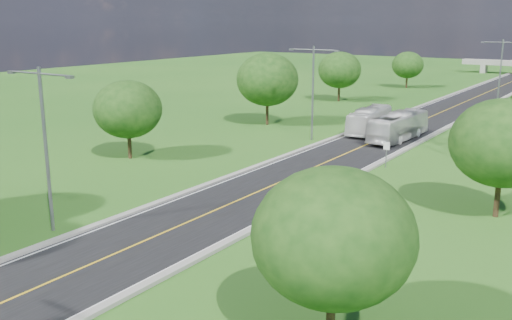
# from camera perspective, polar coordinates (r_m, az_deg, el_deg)

# --- Properties ---
(ground) EXTENTS (260.00, 260.00, 0.00)m
(ground) POSITION_cam_1_polar(r_m,az_deg,el_deg) (73.16, 15.41, 3.40)
(ground) COLOR #225818
(ground) RESTS_ON ground
(road) EXTENTS (8.00, 150.00, 0.06)m
(road) POSITION_cam_1_polar(r_m,az_deg,el_deg) (78.79, 16.84, 4.04)
(road) COLOR black
(road) RESTS_ON ground
(curb_left) EXTENTS (0.50, 150.00, 0.22)m
(curb_left) POSITION_cam_1_polar(r_m,az_deg,el_deg) (80.12, 13.95, 4.44)
(curb_left) COLOR gray
(curb_left) RESTS_ON ground
(curb_right) EXTENTS (0.50, 150.00, 0.22)m
(curb_right) POSITION_cam_1_polar(r_m,az_deg,el_deg) (77.65, 19.84, 3.74)
(curb_right) COLOR gray
(curb_right) RESTS_ON ground
(speed_limit_sign) EXTENTS (0.55, 0.09, 2.40)m
(speed_limit_sign) POSITION_cam_1_polar(r_m,az_deg,el_deg) (50.79, 12.92, 0.96)
(speed_limit_sign) COLOR slate
(speed_limit_sign) RESTS_ON ground
(streetlight_near_left) EXTENTS (5.90, 0.25, 10.00)m
(streetlight_near_left) POSITION_cam_1_polar(r_m,az_deg,el_deg) (35.96, -20.37, 2.28)
(streetlight_near_left) COLOR slate
(streetlight_near_left) RESTS_ON ground
(streetlight_mid_left) EXTENTS (5.90, 0.25, 10.00)m
(streetlight_mid_left) POSITION_cam_1_polar(r_m,az_deg,el_deg) (61.03, 5.71, 7.49)
(streetlight_mid_left) COLOR slate
(streetlight_mid_left) RESTS_ON ground
(streetlight_far_right) EXTENTS (5.90, 0.25, 10.00)m
(streetlight_far_right) POSITION_cam_1_polar(r_m,az_deg,el_deg) (88.22, 23.27, 8.38)
(streetlight_far_right) COLOR slate
(streetlight_far_right) RESTS_ON ground
(tree_lb) EXTENTS (6.30, 6.30, 7.33)m
(tree_lb) POSITION_cam_1_polar(r_m,az_deg,el_deg) (53.82, -12.71, 4.98)
(tree_lb) COLOR black
(tree_lb) RESTS_ON ground
(tree_lc) EXTENTS (7.56, 7.56, 8.79)m
(tree_lc) POSITION_cam_1_polar(r_m,az_deg,el_deg) (69.92, 1.14, 8.05)
(tree_lc) COLOR black
(tree_lc) RESTS_ON ground
(tree_ld) EXTENTS (6.72, 6.72, 7.82)m
(tree_ld) POSITION_cam_1_polar(r_m,az_deg,el_deg) (91.81, 8.37, 8.90)
(tree_ld) COLOR black
(tree_ld) RESTS_ON ground
(tree_le) EXTENTS (5.88, 5.88, 6.84)m
(tree_le) POSITION_cam_1_polar(r_m,az_deg,el_deg) (113.02, 14.93, 9.16)
(tree_le) COLOR black
(tree_le) RESTS_ON ground
(tree_ra) EXTENTS (6.30, 6.30, 7.33)m
(tree_ra) POSITION_cam_1_polar(r_m,az_deg,el_deg) (21.88, 7.75, -7.63)
(tree_ra) COLOR black
(tree_ra) RESTS_ON ground
(tree_rb) EXTENTS (6.72, 6.72, 7.82)m
(tree_rb) POSITION_cam_1_polar(r_m,az_deg,el_deg) (39.69, 23.47, 1.56)
(tree_rb) COLOR black
(tree_rb) RESTS_ON ground
(bus_outbound) EXTENTS (3.05, 10.77, 2.97)m
(bus_outbound) POSITION_cam_1_polar(r_m,az_deg,el_deg) (62.91, 14.06, 3.28)
(bus_outbound) COLOR silver
(bus_outbound) RESTS_ON road
(bus_inbound) EXTENTS (3.37, 10.28, 2.81)m
(bus_inbound) POSITION_cam_1_polar(r_m,az_deg,el_deg) (66.72, 11.28, 3.94)
(bus_inbound) COLOR white
(bus_inbound) RESTS_ON road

